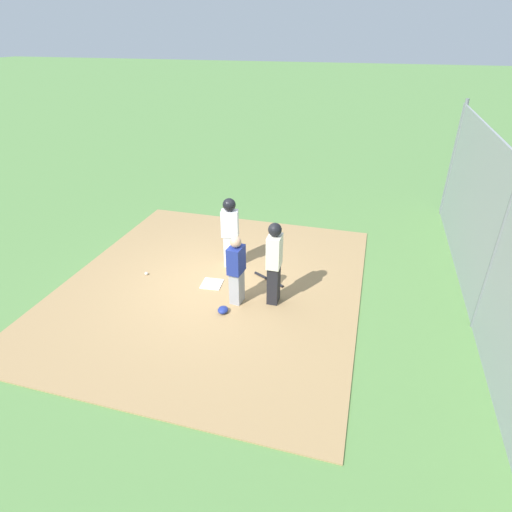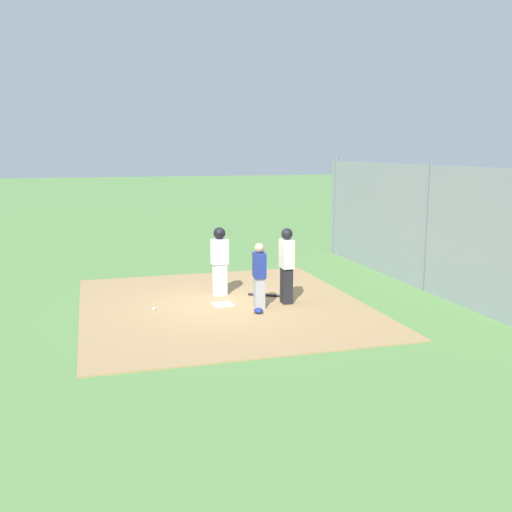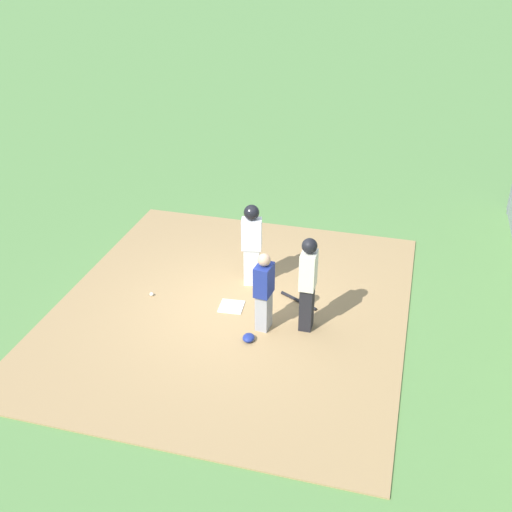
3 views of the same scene
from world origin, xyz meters
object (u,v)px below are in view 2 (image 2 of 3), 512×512
catcher (259,275)px  runner (220,256)px  baseball_bat (265,295)px  baseball (154,309)px  catcher_mask (258,311)px  parked_car_green (505,242)px  home_plate (223,304)px  umpire (287,264)px

catcher → runner: (1.38, 0.60, 0.21)m
baseball_bat → baseball: baseball is taller
catcher_mask → parked_car_green: bearing=-67.7°
catcher → home_plate: bearing=-26.0°
runner → umpire: bearing=36.6°
parked_car_green → baseball: bearing=108.9°
home_plate → baseball: baseball is taller
home_plate → catcher: bearing=-122.1°
home_plate → baseball: size_ratio=5.95×
runner → baseball_bat: size_ratio=2.00×
catcher → runner: 1.52m
baseball → parked_car_green: bearing=-75.4°
catcher_mask → catcher: bearing=-18.7°
umpire → catcher_mask: umpire is taller
parked_car_green → catcher_mask: bearing=116.6°
umpire → catcher: bearing=15.3°
catcher → runner: bearing=-60.4°
umpire → baseball: (0.23, 3.05, -0.90)m
baseball → parked_car_green: (3.08, -11.80, 0.55)m
catcher → catcher_mask: 0.84m
umpire → runner: 1.77m
catcher → parked_car_green: bearing=-153.5°
home_plate → baseball_bat: baseball_bat is taller
home_plate → runner: (0.92, -0.14, 0.96)m
baseball_bat → parked_car_green: bearing=-135.6°
umpire → parked_car_green: bearing=-159.7°
catcher → catcher_mask: size_ratio=6.20×
parked_car_green → home_plate: bearing=110.9°
home_plate → baseball: (-0.04, 1.59, 0.03)m
runner → catcher_mask: (-1.83, -0.45, -0.91)m
catcher → runner: size_ratio=0.88×
catcher → baseball: 2.48m
home_plate → baseball_bat: bearing=-67.4°
home_plate → catcher: 1.15m
catcher → baseball_bat: size_ratio=1.76×
runner → parked_car_green: bearing=90.3°
home_plate → baseball_bat: 1.27m
umpire → runner: (1.18, 1.32, 0.04)m
baseball → baseball_bat: bearing=-79.2°
catcher_mask → home_plate: bearing=32.9°
runner → baseball: bearing=-72.7°
catcher → baseball_bat: bearing=-108.3°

